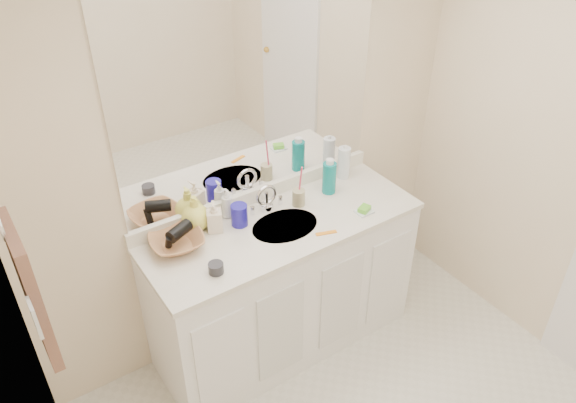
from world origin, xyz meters
The scene contains 24 objects.
wall_back centered at (0.00, 1.30, 1.20)m, with size 2.60×0.02×2.40m, color #F5E1BF.
vanity_cabinet centered at (0.00, 1.02, 0.42)m, with size 1.50×0.55×0.85m, color white.
countertop centered at (0.00, 1.02, 0.86)m, with size 1.52×0.57×0.03m, color white.
backsplash centered at (0.00, 1.29, 0.92)m, with size 1.52×0.03×0.08m, color white.
sink_basin centered at (0.00, 1.00, 0.87)m, with size 0.37×0.37×0.02m, color #BCB2A4.
faucet centered at (0.00, 1.18, 0.94)m, with size 0.02×0.02×0.11m, color silver.
mirror centered at (0.00, 1.29, 1.56)m, with size 1.48×0.01×1.20m, color white.
blue_mug centered at (-0.19, 1.15, 0.94)m, with size 0.09×0.09×0.12m, color #1E17A1.
tan_cup centered at (0.17, 1.12, 0.93)m, with size 0.07×0.07×0.10m, color tan.
toothbrush centered at (0.18, 1.12, 1.03)m, with size 0.01×0.01×0.19m, color #EC3E61.
mouthwash_bottle centered at (0.39, 1.13, 0.97)m, with size 0.08×0.08×0.19m, color #0A7E7F.
clear_pump_bottle centered at (0.56, 1.22, 0.98)m, with size 0.07×0.07×0.19m, color white.
soap_dish centered at (0.42, 0.86, 0.89)m, with size 0.09×0.07×0.01m, color white.
green_soap centered at (0.42, 0.86, 0.90)m, with size 0.07×0.05×0.02m, color #67CE32.
orange_comb centered at (0.14, 0.83, 0.88)m, with size 0.11×0.02×0.00m, color orange.
dark_jar centered at (-0.47, 0.88, 0.91)m, with size 0.07×0.07×0.05m, color #2A292F.
soap_bottle_white centered at (-0.21, 1.25, 0.96)m, with size 0.07×0.07×0.17m, color white.
soap_bottle_cream centered at (-0.32, 1.18, 0.97)m, with size 0.08×0.08×0.17m, color #FBE7CC.
soap_bottle_yellow centered at (-0.39, 1.25, 0.98)m, with size 0.15×0.15×0.19m, color #FAF861.
wicker_basket centered at (-0.54, 1.16, 0.91)m, with size 0.27×0.27×0.07m, color #B37448.
hair_dryer centered at (-0.52, 1.16, 0.97)m, with size 0.07×0.07×0.13m, color black.
towel_ring centered at (-1.27, 0.77, 1.55)m, with size 0.11×0.11×0.01m, color silver.
hand_towel centered at (-1.25, 0.77, 1.25)m, with size 0.04×0.32×0.55m, color brown.
switch_plate centered at (-1.27, 0.57, 1.30)m, with size 0.01×0.09×0.13m, color silver.
Camera 1 is at (-1.31, -0.97, 2.65)m, focal length 35.00 mm.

